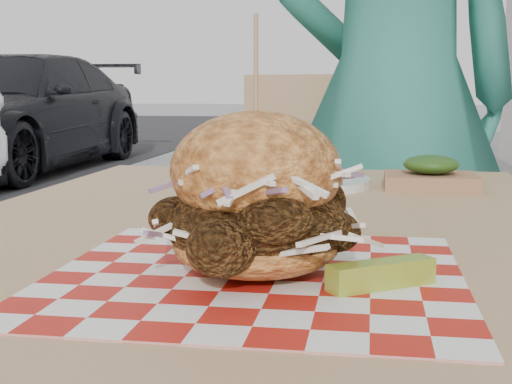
% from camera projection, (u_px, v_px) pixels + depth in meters
% --- Properties ---
extents(diner, '(0.72, 0.54, 1.79)m').
position_uv_depth(diner, '(394.00, 96.00, 1.77)').
color(diner, '#2B7E6B').
rests_on(diner, ground).
extents(car_dark, '(1.83, 4.49, 1.30)m').
position_uv_depth(car_dark, '(12.00, 112.00, 7.90)').
color(car_dark, black).
rests_on(car_dark, ground).
extents(patio_table, '(0.80, 1.20, 0.75)m').
position_uv_depth(patio_table, '(260.00, 283.00, 0.89)').
color(patio_table, tan).
rests_on(patio_table, ground).
extents(patio_chair, '(0.50, 0.51, 0.95)m').
position_uv_depth(patio_chair, '(324.00, 231.00, 1.82)').
color(patio_chair, tan).
rests_on(patio_chair, ground).
extents(paper_liner, '(0.36, 0.36, 0.00)m').
position_uv_depth(paper_liner, '(256.00, 275.00, 0.63)').
color(paper_liner, red).
rests_on(paper_liner, patio_table).
extents(sandwich, '(0.20, 0.20, 0.22)m').
position_uv_depth(sandwich, '(256.00, 204.00, 0.62)').
color(sandwich, '#E08D3F').
rests_on(sandwich, paper_liner).
extents(pickle_spear, '(0.09, 0.07, 0.02)m').
position_uv_depth(pickle_spear, '(381.00, 274.00, 0.59)').
color(pickle_spear, '#A3A730').
rests_on(pickle_spear, paper_liner).
extents(place_setting, '(0.27, 0.27, 0.02)m').
position_uv_depth(place_setting, '(291.00, 181.00, 1.21)').
color(place_setting, white).
rests_on(place_setting, patio_table).
extents(kraft_tray, '(0.15, 0.12, 0.06)m').
position_uv_depth(kraft_tray, '(431.00, 175.00, 1.18)').
color(kraft_tray, '#9C6947').
rests_on(kraft_tray, patio_table).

